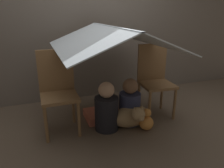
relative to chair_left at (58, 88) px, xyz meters
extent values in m
plane|color=brown|center=(0.65, -0.29, -0.53)|extent=(8.80, 8.80, 0.00)
cube|color=#6B6056|center=(0.65, 0.98, 0.72)|extent=(7.00, 0.05, 2.50)
cylinder|color=brown|center=(-0.18, -0.26, -0.31)|extent=(0.04, 0.04, 0.43)
cylinder|color=brown|center=(0.18, -0.26, -0.31)|extent=(0.04, 0.04, 0.43)
cylinder|color=brown|center=(-0.18, 0.10, -0.31)|extent=(0.04, 0.04, 0.43)
cylinder|color=brown|center=(0.18, 0.10, -0.31)|extent=(0.04, 0.04, 0.43)
cube|color=brown|center=(0.00, -0.08, -0.08)|extent=(0.42, 0.42, 0.04)
cube|color=brown|center=(0.00, 0.11, 0.19)|extent=(0.42, 0.03, 0.50)
cylinder|color=brown|center=(1.10, -0.25, -0.31)|extent=(0.04, 0.04, 0.43)
cylinder|color=brown|center=(1.46, -0.28, -0.31)|extent=(0.04, 0.04, 0.43)
cylinder|color=brown|center=(1.13, 0.11, -0.31)|extent=(0.04, 0.04, 0.43)
cylinder|color=brown|center=(1.49, 0.08, -0.31)|extent=(0.04, 0.04, 0.43)
cube|color=brown|center=(1.29, -0.08, -0.08)|extent=(0.45, 0.45, 0.04)
cube|color=brown|center=(1.31, 0.11, 0.19)|extent=(0.42, 0.06, 0.50)
cube|color=silver|center=(0.32, -0.08, 0.57)|extent=(0.65, 1.52, 0.26)
cube|color=silver|center=(0.97, -0.08, 0.57)|extent=(0.65, 1.52, 0.26)
cube|color=silver|center=(0.65, -0.08, 0.70)|extent=(0.04, 1.52, 0.01)
cylinder|color=black|center=(0.53, -0.21, -0.32)|extent=(0.29, 0.29, 0.42)
sphere|color=#D6A884|center=(0.53, -0.21, -0.02)|extent=(0.19, 0.19, 0.19)
cylinder|color=#2D3351|center=(0.86, -0.16, -0.32)|extent=(0.28, 0.28, 0.41)
sphere|color=brown|center=(0.86, -0.16, -0.02)|extent=(0.19, 0.19, 0.19)
ellipsoid|color=#9E7F56|center=(0.84, -0.25, -0.39)|extent=(0.50, 0.25, 0.28)
sphere|color=#9E7F56|center=(0.84, -0.44, -0.28)|extent=(0.17, 0.17, 0.17)
ellipsoid|color=#9E7F56|center=(0.84, -0.52, -0.29)|extent=(0.07, 0.08, 0.06)
cone|color=#9E7F56|center=(0.79, -0.44, -0.21)|extent=(0.06, 0.06, 0.08)
cone|color=#9E7F56|center=(0.89, -0.44, -0.21)|extent=(0.06, 0.06, 0.08)
cube|color=#CC664C|center=(0.58, 0.08, -0.48)|extent=(0.48, 0.38, 0.10)
sphere|color=#D88C3F|center=(0.99, -0.39, -0.44)|extent=(0.18, 0.18, 0.18)
sphere|color=#D88C3F|center=(0.99, -0.39, -0.31)|extent=(0.11, 0.11, 0.11)
camera|label=1|loc=(-0.23, -2.49, 0.87)|focal=35.00mm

